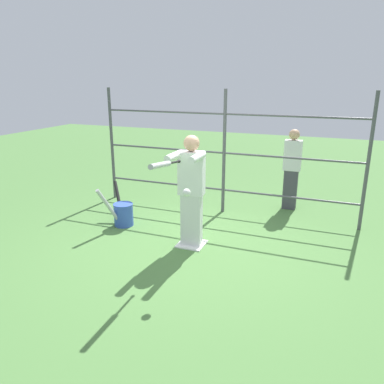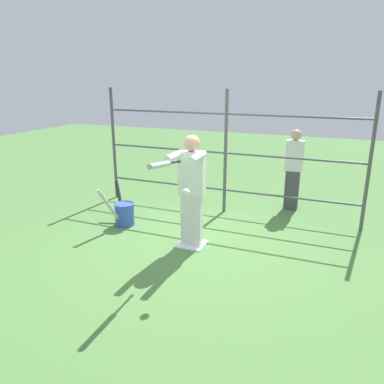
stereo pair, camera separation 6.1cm
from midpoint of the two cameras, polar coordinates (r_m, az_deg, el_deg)
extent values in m
plane|color=#4C7A3D|center=(5.78, 0.30, -8.00)|extent=(24.00, 24.00, 0.00)
cube|color=white|center=(5.78, 0.30, -7.91)|extent=(0.40, 0.40, 0.02)
cylinder|color=#4C4C51|center=(6.60, 25.71, 3.85)|extent=(0.06, 0.06, 2.26)
cylinder|color=#4C4C51|center=(6.87, 5.37, 5.93)|extent=(0.06, 0.06, 2.26)
cylinder|color=#4C4C51|center=(7.90, -11.60, 7.12)|extent=(0.06, 0.06, 2.26)
cylinder|color=#4C4C51|center=(7.04, 5.22, 0.33)|extent=(4.79, 0.04, 0.04)
cylinder|color=#4C4C51|center=(6.87, 5.37, 5.93)|extent=(4.79, 0.04, 0.04)
cylinder|color=#4C4C51|center=(6.77, 5.54, 11.76)|extent=(4.79, 0.04, 0.04)
cube|color=silver|center=(5.62, 0.30, -4.26)|extent=(0.32, 0.23, 0.81)
cube|color=white|center=(5.40, 0.31, 2.88)|extent=(0.39, 0.26, 0.63)
sphere|color=tan|center=(5.31, 0.32, 7.45)|extent=(0.23, 0.23, 0.23)
cylinder|color=white|center=(5.09, 1.18, 5.32)|extent=(0.10, 0.45, 0.10)
cylinder|color=white|center=(5.18, -2.41, 5.51)|extent=(0.10, 0.45, 0.10)
sphere|color=black|center=(4.94, -1.65, 4.70)|extent=(0.05, 0.05, 0.05)
cylinder|color=black|center=(4.77, -2.41, 4.55)|extent=(0.05, 0.36, 0.08)
cylinder|color=#B2B2B7|center=(4.37, -4.57, 4.12)|extent=(0.09, 0.54, 0.14)
sphere|color=white|center=(4.44, -0.52, -0.09)|extent=(0.10, 0.10, 0.10)
cylinder|color=#3351B2|center=(6.55, -9.97, -3.38)|extent=(0.33, 0.33, 0.38)
torus|color=#3351B2|center=(6.48, -10.06, -1.79)|extent=(0.34, 0.34, 0.01)
cylinder|color=#B2B2B7|center=(6.32, -12.04, -2.33)|extent=(0.21, 0.48, 0.74)
cylinder|color=black|center=(6.79, -10.64, -1.34)|extent=(0.43, 0.43, 0.64)
cube|color=#3F3F47|center=(7.43, 15.18, 0.31)|extent=(0.25, 0.16, 0.76)
cube|color=silver|center=(7.28, 15.58, 5.36)|extent=(0.32, 0.18, 0.57)
sphere|color=tan|center=(7.21, 15.83, 8.39)|extent=(0.20, 0.20, 0.20)
camera|label=1|loc=(0.03, -89.65, 0.11)|focal=35.00mm
camera|label=2|loc=(0.03, 90.35, -0.11)|focal=35.00mm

